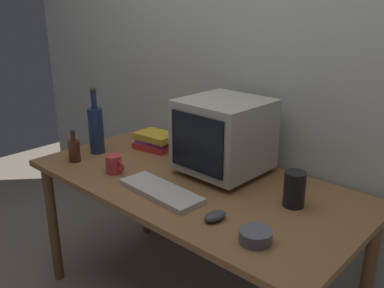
{
  "coord_description": "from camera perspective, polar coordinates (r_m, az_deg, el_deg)",
  "views": [
    {
      "loc": [
        1.22,
        -1.32,
        1.56
      ],
      "look_at": [
        0.0,
        0.0,
        0.93
      ],
      "focal_mm": 38.42,
      "sensor_mm": 36.0,
      "label": 1
    }
  ],
  "objects": [
    {
      "name": "cd_spindle",
      "position": [
        1.5,
        8.82,
        -12.51
      ],
      "size": [
        0.12,
        0.12,
        0.04
      ],
      "primitive_type": "cylinder",
      "color": "#595B66",
      "rests_on": "desk"
    },
    {
      "name": "book_stack",
      "position": [
        2.37,
        -5.17,
        0.46
      ],
      "size": [
        0.24,
        0.18,
        0.09
      ],
      "color": "red",
      "rests_on": "desk"
    },
    {
      "name": "back_wall",
      "position": [
        2.19,
        8.47,
        10.92
      ],
      "size": [
        4.0,
        0.08,
        2.5
      ],
      "primitive_type": "cube",
      "color": "beige",
      "rests_on": "ground"
    },
    {
      "name": "crt_monitor",
      "position": [
        1.98,
        4.43,
        1.14
      ],
      "size": [
        0.39,
        0.4,
        0.37
      ],
      "color": "#B2AD9E",
      "rests_on": "desk"
    },
    {
      "name": "mug",
      "position": [
        2.07,
        -10.75,
        -2.77
      ],
      "size": [
        0.12,
        0.08,
        0.09
      ],
      "color": "#CC383D",
      "rests_on": "desk"
    },
    {
      "name": "metal_canister",
      "position": [
        1.75,
        14.03,
        -6.1
      ],
      "size": [
        0.09,
        0.09,
        0.15
      ],
      "primitive_type": "cylinder",
      "color": "black",
      "rests_on": "desk"
    },
    {
      "name": "bottle_tall",
      "position": [
        2.33,
        -13.18,
        2.11
      ],
      "size": [
        0.08,
        0.08,
        0.37
      ],
      "color": "navy",
      "rests_on": "desk"
    },
    {
      "name": "desk",
      "position": [
        2.01,
        0.0,
        -7.15
      ],
      "size": [
        1.63,
        0.82,
        0.75
      ],
      "color": "olive",
      "rests_on": "ground"
    },
    {
      "name": "keyboard",
      "position": [
        1.83,
        -4.31,
        -6.56
      ],
      "size": [
        0.43,
        0.18,
        0.02
      ],
      "primitive_type": "cube",
      "rotation": [
        0.0,
        0.0,
        -0.06
      ],
      "color": "beige",
      "rests_on": "desk"
    },
    {
      "name": "computer_mouse",
      "position": [
        1.62,
        3.22,
        -9.96
      ],
      "size": [
        0.07,
        0.11,
        0.04
      ],
      "primitive_type": "ellipsoid",
      "rotation": [
        0.0,
        0.0,
        -0.15
      ],
      "color": "#3F3F47",
      "rests_on": "desk"
    },
    {
      "name": "bottle_short",
      "position": [
        2.26,
        -16.03,
        -0.77
      ],
      "size": [
        0.06,
        0.06,
        0.17
      ],
      "color": "#472314",
      "rests_on": "desk"
    }
  ]
}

